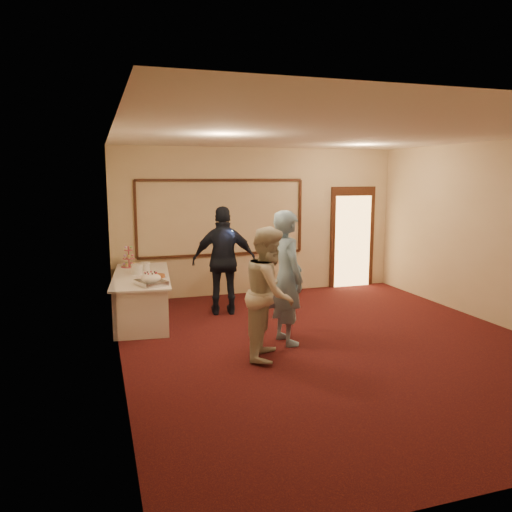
{
  "coord_description": "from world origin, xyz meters",
  "views": [
    {
      "loc": [
        -3.23,
        -6.29,
        2.43
      ],
      "look_at": [
        -0.79,
        1.28,
        1.15
      ],
      "focal_mm": 35.0,
      "sensor_mm": 36.0,
      "label": 1
    }
  ],
  "objects": [
    {
      "name": "floor",
      "position": [
        0.0,
        0.0,
        0.0
      ],
      "size": [
        7.0,
        7.0,
        0.0
      ],
      "primitive_type": "plane",
      "color": "black",
      "rests_on": "ground"
    },
    {
      "name": "room_walls",
      "position": [
        0.0,
        0.0,
        2.03
      ],
      "size": [
        6.04,
        7.04,
        3.02
      ],
      "color": "beige",
      "rests_on": "floor"
    },
    {
      "name": "wall_molding",
      "position": [
        -0.8,
        3.47,
        1.6
      ],
      "size": [
        3.45,
        0.04,
        1.55
      ],
      "color": "black",
      "rests_on": "room_walls"
    },
    {
      "name": "doorway",
      "position": [
        2.15,
        3.45,
        1.08
      ],
      "size": [
        1.05,
        0.07,
        2.2
      ],
      "color": "black",
      "rests_on": "floor"
    },
    {
      "name": "buffet_table",
      "position": [
        -2.54,
        2.2,
        0.39
      ],
      "size": [
        1.17,
        2.47,
        0.77
      ],
      "color": "white",
      "rests_on": "floor"
    },
    {
      "name": "pavlova_tray",
      "position": [
        -2.46,
        1.34,
        0.85
      ],
      "size": [
        0.5,
        0.57,
        0.19
      ],
      "color": "silver",
      "rests_on": "buffet_table"
    },
    {
      "name": "cupcake_stand",
      "position": [
        -2.68,
        3.04,
        0.92
      ],
      "size": [
        0.29,
        0.29,
        0.42
      ],
      "color": "#C44863",
      "rests_on": "buffet_table"
    },
    {
      "name": "plate_stack_a",
      "position": [
        -2.59,
        2.3,
        0.86
      ],
      "size": [
        0.2,
        0.2,
        0.17
      ],
      "color": "white",
      "rests_on": "buffet_table"
    },
    {
      "name": "plate_stack_b",
      "position": [
        -2.43,
        2.6,
        0.84
      ],
      "size": [
        0.17,
        0.17,
        0.14
      ],
      "color": "white",
      "rests_on": "buffet_table"
    },
    {
      "name": "tart",
      "position": [
        -2.31,
        1.85,
        0.8
      ],
      "size": [
        0.3,
        0.3,
        0.06
      ],
      "color": "white",
      "rests_on": "buffet_table"
    },
    {
      "name": "man",
      "position": [
        -0.63,
        0.31,
        0.97
      ],
      "size": [
        0.54,
        0.76,
        1.95
      ],
      "primitive_type": "imported",
      "rotation": [
        0.0,
        0.0,
        1.68
      ],
      "color": "#7AA4C8",
      "rests_on": "floor"
    },
    {
      "name": "woman",
      "position": [
        -1.06,
        -0.17,
        0.89
      ],
      "size": [
        0.99,
        1.07,
        1.77
      ],
      "primitive_type": "imported",
      "rotation": [
        0.0,
        0.0,
        1.1
      ],
      "color": "beige",
      "rests_on": "floor"
    },
    {
      "name": "guest",
      "position": [
        -1.11,
        2.1,
        0.96
      ],
      "size": [
        1.19,
        0.68,
        1.91
      ],
      "primitive_type": "imported",
      "rotation": [
        0.0,
        0.0,
        2.94
      ],
      "color": "black",
      "rests_on": "floor"
    },
    {
      "name": "camera_flash",
      "position": [
        -1.03,
        1.98,
        1.48
      ],
      "size": [
        0.08,
        0.06,
        0.05
      ],
      "primitive_type": "cube",
      "rotation": [
        0.0,
        0.0,
        -0.25
      ],
      "color": "white",
      "rests_on": "guest"
    }
  ]
}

